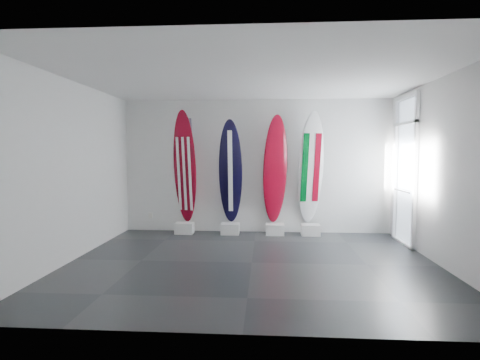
# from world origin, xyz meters

# --- Properties ---
(floor) EXTENTS (6.00, 6.00, 0.00)m
(floor) POSITION_xyz_m (0.00, 0.00, 0.00)
(floor) COLOR black
(floor) RESTS_ON ground
(ceiling) EXTENTS (6.00, 6.00, 0.00)m
(ceiling) POSITION_xyz_m (0.00, 0.00, 3.00)
(ceiling) COLOR white
(ceiling) RESTS_ON wall_back
(wall_back) EXTENTS (6.00, 0.00, 6.00)m
(wall_back) POSITION_xyz_m (0.00, 2.50, 1.50)
(wall_back) COLOR white
(wall_back) RESTS_ON ground
(wall_front) EXTENTS (6.00, 0.00, 6.00)m
(wall_front) POSITION_xyz_m (0.00, -2.50, 1.50)
(wall_front) COLOR white
(wall_front) RESTS_ON ground
(wall_left) EXTENTS (0.00, 5.00, 5.00)m
(wall_left) POSITION_xyz_m (-3.00, 0.00, 1.50)
(wall_left) COLOR white
(wall_left) RESTS_ON ground
(wall_right) EXTENTS (0.00, 5.00, 5.00)m
(wall_right) POSITION_xyz_m (3.00, 0.00, 1.50)
(wall_right) COLOR white
(wall_right) RESTS_ON ground
(display_block_usa) EXTENTS (0.40, 0.30, 0.24)m
(display_block_usa) POSITION_xyz_m (-1.59, 2.18, 0.12)
(display_block_usa) COLOR white
(display_block_usa) RESTS_ON floor
(surfboard_usa) EXTENTS (0.63, 0.44, 2.51)m
(surfboard_usa) POSITION_xyz_m (-1.59, 2.28, 1.49)
(surfboard_usa) COLOR maroon
(surfboard_usa) RESTS_ON display_block_usa
(display_block_navy) EXTENTS (0.40, 0.30, 0.24)m
(display_block_navy) POSITION_xyz_m (-0.56, 2.18, 0.12)
(display_block_navy) COLOR white
(display_block_navy) RESTS_ON floor
(surfboard_navy) EXTENTS (0.53, 0.36, 2.30)m
(surfboard_navy) POSITION_xyz_m (-0.56, 2.28, 1.39)
(surfboard_navy) COLOR black
(surfboard_navy) RESTS_ON display_block_navy
(display_block_swiss) EXTENTS (0.40, 0.30, 0.24)m
(display_block_swiss) POSITION_xyz_m (0.43, 2.18, 0.12)
(display_block_swiss) COLOR white
(display_block_swiss) RESTS_ON floor
(surfboard_swiss) EXTENTS (0.62, 0.49, 2.40)m
(surfboard_swiss) POSITION_xyz_m (0.43, 2.28, 1.43)
(surfboard_swiss) COLOR maroon
(surfboard_swiss) RESTS_ON display_block_swiss
(display_block_italy) EXTENTS (0.40, 0.30, 0.24)m
(display_block_italy) POSITION_xyz_m (1.21, 2.18, 0.12)
(display_block_italy) COLOR white
(display_block_italy) RESTS_ON floor
(surfboard_italy) EXTENTS (0.63, 0.56, 2.47)m
(surfboard_italy) POSITION_xyz_m (1.21, 2.28, 1.47)
(surfboard_italy) COLOR white
(surfboard_italy) RESTS_ON display_block_italy
(wall_outlet) EXTENTS (0.09, 0.02, 0.13)m
(wall_outlet) POSITION_xyz_m (-2.45, 2.48, 0.35)
(wall_outlet) COLOR silver
(wall_outlet) RESTS_ON wall_back
(glass_door) EXTENTS (0.12, 1.16, 2.85)m
(glass_door) POSITION_xyz_m (2.97, 1.55, 1.43)
(glass_door) COLOR white
(glass_door) RESTS_ON floor
(balcony) EXTENTS (2.80, 2.20, 1.20)m
(balcony) POSITION_xyz_m (4.30, 1.55, 0.50)
(balcony) COLOR slate
(balcony) RESTS_ON ground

